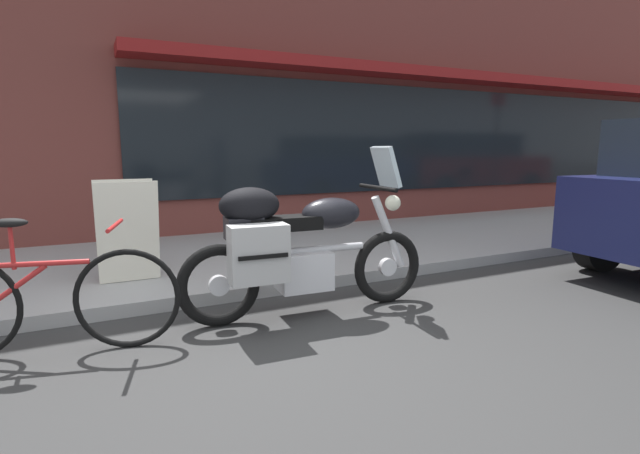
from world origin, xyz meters
name	(u,v)px	position (x,y,z in m)	size (l,w,h in m)	color
ground_plane	(285,365)	(0.00, 0.00, 0.00)	(80.00, 80.00, 0.00)	#2F2F2F
storefront_building	(530,68)	(7.33, 4.56, 3.01)	(22.65, 0.90, 6.14)	brown
touring_motorcycle	(296,245)	(0.43, 0.80, 0.61)	(2.18, 0.62, 1.41)	black
parked_bicycle	(47,300)	(-1.37, 0.86, 0.38)	(1.68, 0.56, 0.94)	black
sandwich_board_sign	(127,231)	(-0.75, 2.14, 0.61)	(0.55, 0.42, 0.97)	silver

